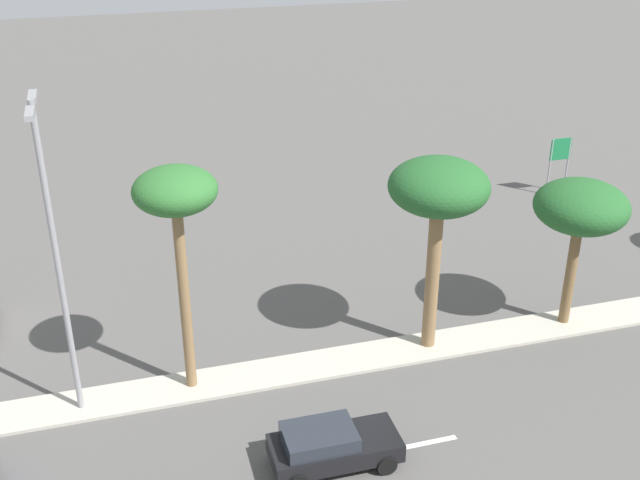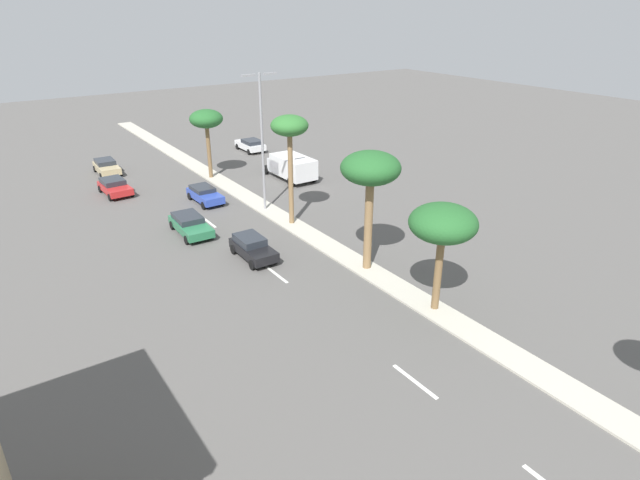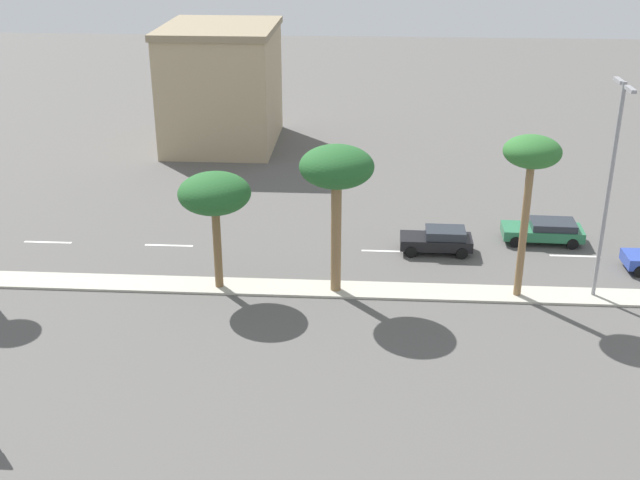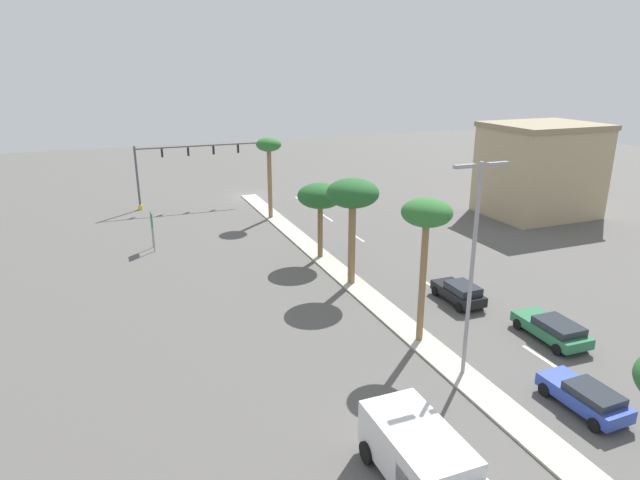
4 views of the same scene
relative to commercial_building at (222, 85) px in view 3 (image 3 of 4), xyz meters
The scene contains 13 objects.
ground_plane 29.46m from the commercial_building, 27.47° to the left, with size 160.00×160.00×0.00m, color #565451.
median_curb 34.69m from the commercial_building, 41.36° to the left, with size 1.80×83.72×0.12m, color #B7B2A3.
lane_stripe_center 22.32m from the commercial_building, 17.96° to the right, with size 0.20×2.80×0.01m, color silver.
lane_stripe_right 21.28m from the commercial_building, ahead, with size 0.20×2.80×0.01m, color silver.
lane_stripe_left 24.87m from the commercial_building, 31.81° to the left, with size 0.20×2.80×0.01m, color silver.
lane_stripe_inboard 31.62m from the commercial_building, 48.42° to the left, with size 0.20×2.80×0.01m, color silver.
commercial_building is the anchor object (origin of this frame).
palm_tree_mid 26.27m from the commercial_building, ahead, with size 3.59×3.59×6.04m.
palm_tree_near 27.92m from the commercial_building, 21.56° to the left, with size 3.61×3.61×7.53m.
palm_tree_far 32.41m from the commercial_building, 36.78° to the left, with size 2.72×2.72×8.20m.
street_lamp_left 34.60m from the commercial_building, 42.06° to the left, with size 2.90×0.24×10.72m.
sedan_black_outboard 26.29m from the commercial_building, 37.33° to the left, with size 1.90×4.02×1.42m.
sedan_green_leading 29.22m from the commercial_building, 49.49° to the left, with size 2.16×4.61×1.30m.
Camera 3 is at (36.38, 30.93, 18.52)m, focal length 44.92 mm.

